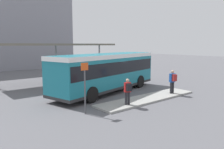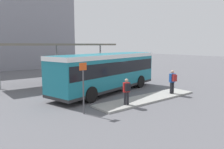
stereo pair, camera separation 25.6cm
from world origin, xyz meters
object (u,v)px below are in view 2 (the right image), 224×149
bicycle_white (130,71)px  pedestrian_waiting (127,90)px  platform_sign (83,86)px  bicycle_black (141,73)px  city_bus (107,70)px  bicycle_green (136,72)px  pedestrian_companion (173,80)px  potted_planter_near_shelter (73,78)px  bicycle_yellow (134,72)px

bicycle_white → pedestrian_waiting: bearing=126.8°
pedestrian_waiting → platform_sign: bearing=100.1°
bicycle_black → bicycle_white: same height
pedestrian_waiting → city_bus: bearing=-2.3°
city_bus → platform_sign: size_ratio=3.76×
bicycle_green → bicycle_black: bearing=-167.5°
city_bus → pedestrian_waiting: size_ratio=6.55×
bicycle_black → platform_sign: platform_sign is taller
pedestrian_waiting → bicycle_white: pedestrian_waiting is taller
pedestrian_companion → pedestrian_waiting: bearing=103.0°
pedestrian_waiting → potted_planter_near_shelter: bearing=13.6°
bicycle_black → pedestrian_waiting: bearing=-45.7°
city_bus → platform_sign: city_bus is taller
bicycle_yellow → potted_planter_near_shelter: bearing=94.6°
city_bus → potted_planter_near_shelter: size_ratio=7.96×
pedestrian_waiting → bicycle_black: size_ratio=1.00×
potted_planter_near_shelter → platform_sign: platform_sign is taller
pedestrian_waiting → bicycle_black: (10.28, 8.59, -0.69)m
pedestrian_waiting → platform_sign: platform_sign is taller
bicycle_yellow → bicycle_green: bearing=148.4°
bicycle_white → platform_sign: platform_sign is taller
pedestrian_waiting → bicycle_green: 13.67m
pedestrian_companion → bicycle_yellow: 11.31m
bicycle_yellow → platform_sign: size_ratio=0.59×
bicycle_white → bicycle_yellow: bearing=168.3°
pedestrian_waiting → bicycle_green: bearing=-27.8°
pedestrian_waiting → pedestrian_companion: (4.73, 0.11, 0.08)m
bicycle_black → platform_sign: 15.41m
pedestrian_waiting → bicycle_black: 13.41m
bicycle_white → platform_sign: 16.61m
pedestrian_waiting → bicycle_white: size_ratio=1.01×
potted_planter_near_shelter → platform_sign: 8.46m
bicycle_white → pedestrian_companion: bearing=142.9°
pedestrian_waiting → potted_planter_near_shelter: size_ratio=1.22×
pedestrian_waiting → bicycle_black: bearing=-30.6°
pedestrian_companion → platform_sign: (-7.48, 0.35, 0.43)m
bicycle_black → potted_planter_near_shelter: 9.46m
pedestrian_companion → bicycle_green: 10.59m
bicycle_green → bicycle_white: 1.35m
platform_sign → bicycle_green: bearing=34.5°
bicycle_black → bicycle_green: bearing=-155.8°
pedestrian_waiting → pedestrian_companion: pedestrian_companion is taller
city_bus → bicycle_yellow: (8.72, 5.84, -1.41)m
pedestrian_companion → bicycle_white: 11.90m
bicycle_green → platform_sign: size_ratio=0.61×
city_bus → pedestrian_companion: city_bus is taller
bicycle_green → bicycle_white: size_ratio=1.06×
bicycle_black → platform_sign: bearing=-53.6°
city_bus → platform_sign: (-4.38, -3.60, -0.22)m
city_bus → potted_planter_near_shelter: (-0.80, 4.01, -1.10)m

